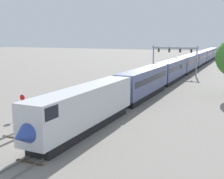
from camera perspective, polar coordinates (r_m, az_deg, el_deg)
name	(u,v)px	position (r m, az deg, el deg)	size (l,w,h in m)	color
ground_plane	(54,137)	(30.75, -11.34, -9.01)	(400.00, 400.00, 0.00)	gray
track_main	(187,73)	(85.26, 14.40, 3.23)	(2.60, 200.00, 0.16)	slate
track_near	(146,81)	(67.37, 6.60, 1.68)	(2.60, 160.00, 0.16)	slate
passenger_train	(188,63)	(86.80, 14.70, 5.02)	(3.04, 136.37, 4.80)	silver
signal_gantry	(174,54)	(79.07, 12.11, 6.89)	(12.10, 0.49, 7.76)	#999BA0
stop_sign	(23,102)	(38.56, -17.06, -2.43)	(0.76, 0.08, 2.88)	gray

